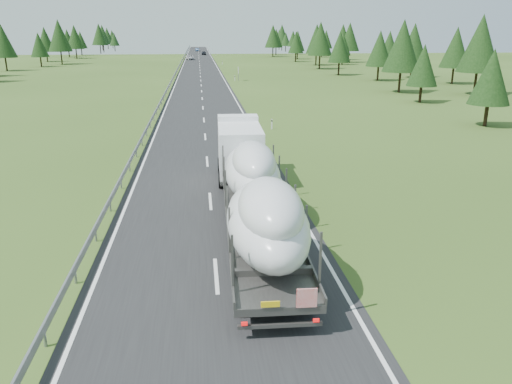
{
  "coord_description": "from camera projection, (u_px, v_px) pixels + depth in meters",
  "views": [
    {
      "loc": [
        -0.42,
        -17.56,
        9.1
      ],
      "look_at": [
        2.01,
        3.93,
        2.11
      ],
      "focal_mm": 35.0,
      "sensor_mm": 36.0,
      "label": 1
    }
  ],
  "objects": [
    {
      "name": "ground",
      "position": [
        216.0,
        276.0,
        19.45
      ],
      "size": [
        400.0,
        400.0,
        0.0
      ],
      "primitive_type": "plane",
      "color": "#314B19",
      "rests_on": "ground"
    },
    {
      "name": "road_surface",
      "position": [
        200.0,
        73.0,
        114.0
      ],
      "size": [
        10.0,
        400.0,
        0.02
      ],
      "primitive_type": "cube",
      "color": "black",
      "rests_on": "ground"
    },
    {
      "name": "guardrail",
      "position": [
        177.0,
        70.0,
        113.19
      ],
      "size": [
        0.1,
        400.0,
        0.76
      ],
      "color": "slate",
      "rests_on": "ground"
    },
    {
      "name": "marker_posts",
      "position": [
        219.0,
        58.0,
        166.53
      ],
      "size": [
        0.13,
        350.08,
        1.0
      ],
      "color": "silver",
      "rests_on": "ground"
    },
    {
      "name": "highway_sign",
      "position": [
        238.0,
        71.0,
        95.3
      ],
      "size": [
        0.08,
        0.9,
        2.6
      ],
      "color": "slate",
      "rests_on": "ground"
    },
    {
      "name": "tree_line_right",
      "position": [
        355.0,
        41.0,
        125.0
      ],
      "size": [
        27.05,
        312.08,
        12.56
      ],
      "color": "black",
      "rests_on": "ground"
    },
    {
      "name": "tree_line_left",
      "position": [
        21.0,
        40.0,
        124.19
      ],
      "size": [
        14.97,
        312.56,
        12.34
      ],
      "color": "black",
      "rests_on": "ground"
    },
    {
      "name": "boat_truck",
      "position": [
        253.0,
        182.0,
        23.75
      ],
      "size": [
        3.26,
        20.44,
        4.17
      ],
      "color": "white",
      "rests_on": "ground"
    },
    {
      "name": "distant_van",
      "position": [
        190.0,
        57.0,
        166.31
      ],
      "size": [
        2.93,
        5.63,
        1.51
      ],
      "primitive_type": "imported",
      "rotation": [
        0.0,
        0.0,
        0.08
      ],
      "color": "silver",
      "rests_on": "ground"
    },
    {
      "name": "distant_car_dark",
      "position": [
        204.0,
        53.0,
        199.59
      ],
      "size": [
        1.87,
        4.36,
        1.47
      ],
      "primitive_type": "imported",
      "rotation": [
        0.0,
        0.0,
        0.03
      ],
      "color": "black",
      "rests_on": "ground"
    },
    {
      "name": "distant_car_blue",
      "position": [
        197.0,
        50.0,
        236.46
      ],
      "size": [
        1.94,
        4.63,
        1.49
      ],
      "primitive_type": "imported",
      "rotation": [
        0.0,
        0.0,
        0.08
      ],
      "color": "navy",
      "rests_on": "ground"
    }
  ]
}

